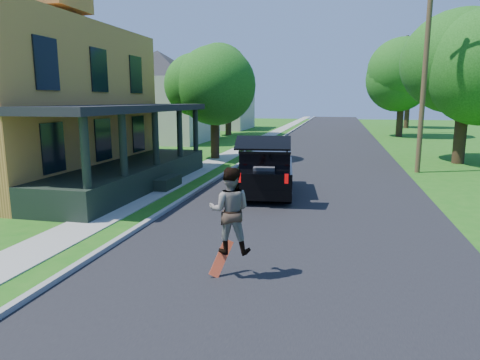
% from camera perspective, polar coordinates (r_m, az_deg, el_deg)
% --- Properties ---
extents(ground, '(140.00, 140.00, 0.00)m').
position_cam_1_polar(ground, '(9.52, 6.89, -9.74)').
color(ground, '#1A5F13').
rests_on(ground, ground).
extents(street, '(8.00, 120.00, 0.02)m').
position_cam_1_polar(street, '(29.08, 11.23, 3.88)').
color(street, black).
rests_on(street, ground).
extents(curb, '(0.15, 120.00, 0.12)m').
position_cam_1_polar(curb, '(29.49, 3.32, 4.15)').
color(curb, gray).
rests_on(curb, ground).
extents(sidewalk, '(1.30, 120.00, 0.03)m').
position_cam_1_polar(sidewalk, '(29.79, 0.38, 4.24)').
color(sidewalk, '#9C9C94').
rests_on(sidewalk, ground).
extents(front_walk, '(6.50, 1.20, 0.03)m').
position_cam_1_polar(front_walk, '(18.46, -21.52, -0.44)').
color(front_walk, '#9C9C94').
rests_on(front_walk, ground).
extents(neighbor_house_mid, '(12.78, 12.78, 8.30)m').
position_cam_1_polar(neighbor_house_mid, '(35.91, -10.81, 11.83)').
color(neighbor_house_mid, '#AEAB9A').
rests_on(neighbor_house_mid, ground).
extents(neighbor_house_far, '(12.78, 12.78, 8.30)m').
position_cam_1_polar(neighbor_house_far, '(50.97, -3.41, 11.57)').
color(neighbor_house_far, '#AEAB9A').
rests_on(neighbor_house_far, ground).
extents(black_suv, '(2.32, 4.91, 2.21)m').
position_cam_1_polar(black_suv, '(15.26, 3.50, 1.33)').
color(black_suv, black).
rests_on(black_suv, ground).
extents(skateboarder, '(0.86, 0.71, 1.61)m').
position_cam_1_polar(skateboarder, '(7.89, -1.36, -4.08)').
color(skateboarder, black).
rests_on(skateboarder, ground).
extents(skateboard, '(0.40, 0.41, 0.71)m').
position_cam_1_polar(skateboard, '(8.24, -2.51, -10.50)').
color(skateboard, red).
rests_on(skateboard, ground).
extents(tree_left_mid, '(5.35, 5.58, 6.49)m').
position_cam_1_polar(tree_left_mid, '(24.48, -3.45, 12.70)').
color(tree_left_mid, black).
rests_on(tree_left_mid, ground).
extents(tree_left_far, '(6.95, 6.67, 8.58)m').
position_cam_1_polar(tree_left_far, '(41.50, -1.65, 13.75)').
color(tree_left_far, black).
rests_on(tree_left_far, ground).
extents(tree_right_near, '(6.65, 6.36, 8.82)m').
position_cam_1_polar(tree_right_near, '(25.39, 27.98, 14.64)').
color(tree_right_near, black).
rests_on(tree_right_near, ground).
extents(tree_right_mid, '(6.85, 6.91, 9.29)m').
position_cam_1_polar(tree_right_mid, '(42.30, 20.87, 13.59)').
color(tree_right_mid, black).
rests_on(tree_right_mid, ground).
extents(tree_right_far, '(6.06, 5.69, 7.98)m').
position_cam_1_polar(tree_right_far, '(55.63, 21.56, 11.92)').
color(tree_right_far, black).
rests_on(tree_right_far, ground).
extents(utility_pole_near, '(1.39, 0.53, 9.10)m').
position_cam_1_polar(utility_pole_near, '(21.27, 23.45, 13.47)').
color(utility_pole_near, '#453520').
rests_on(utility_pole_near, ground).
extents(utility_pole_far, '(1.69, 0.28, 9.52)m').
position_cam_1_polar(utility_pole_far, '(46.52, 21.07, 11.89)').
color(utility_pole_far, '#453520').
rests_on(utility_pole_far, ground).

